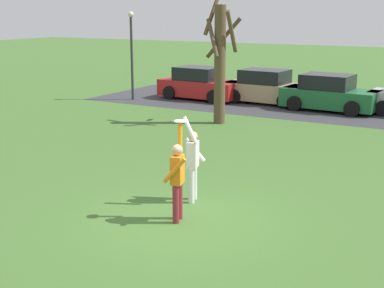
{
  "coord_description": "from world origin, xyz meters",
  "views": [
    {
      "loc": [
        5.49,
        -9.33,
        4.3
      ],
      "look_at": [
        -0.22,
        0.85,
        1.45
      ],
      "focal_mm": 51.24,
      "sensor_mm": 36.0,
      "label": 1
    }
  ],
  "objects_px": {
    "parked_car_red": "(200,84)",
    "bare_tree_tall": "(220,60)",
    "frisbee_disc": "(180,121)",
    "lamppost_by_lot": "(132,47)",
    "person_catcher": "(177,176)",
    "parked_car_tan": "(266,88)",
    "parked_car_green": "(329,94)",
    "person_defender": "(193,160)"
  },
  "relations": [
    {
      "from": "parked_car_tan",
      "to": "parked_car_green",
      "type": "xyz_separation_m",
      "value": [
        3.14,
        -0.49,
        0.0
      ]
    },
    {
      "from": "parked_car_red",
      "to": "lamppost_by_lot",
      "type": "xyz_separation_m",
      "value": [
        -2.81,
        -1.82,
        1.86
      ]
    },
    {
      "from": "parked_car_red",
      "to": "parked_car_tan",
      "type": "bearing_deg",
      "value": 10.93
    },
    {
      "from": "frisbee_disc",
      "to": "bare_tree_tall",
      "type": "relative_size",
      "value": 0.05
    },
    {
      "from": "parked_car_tan",
      "to": "parked_car_red",
      "type": "bearing_deg",
      "value": -169.07
    },
    {
      "from": "parked_car_red",
      "to": "person_catcher",
      "type": "bearing_deg",
      "value": -59.83
    },
    {
      "from": "frisbee_disc",
      "to": "bare_tree_tall",
      "type": "distance_m",
      "value": 10.17
    },
    {
      "from": "person_defender",
      "to": "lamppost_by_lot",
      "type": "distance_m",
      "value": 15.22
    },
    {
      "from": "bare_tree_tall",
      "to": "lamppost_by_lot",
      "type": "relative_size",
      "value": 1.16
    },
    {
      "from": "person_catcher",
      "to": "parked_car_tan",
      "type": "relative_size",
      "value": 0.5
    },
    {
      "from": "frisbee_disc",
      "to": "parked_car_red",
      "type": "relative_size",
      "value": 0.06
    },
    {
      "from": "parked_car_red",
      "to": "bare_tree_tall",
      "type": "height_order",
      "value": "bare_tree_tall"
    },
    {
      "from": "person_defender",
      "to": "bare_tree_tall",
      "type": "relative_size",
      "value": 0.41
    },
    {
      "from": "person_catcher",
      "to": "lamppost_by_lot",
      "type": "xyz_separation_m",
      "value": [
        -10.16,
        12.74,
        1.6
      ]
    },
    {
      "from": "person_defender",
      "to": "parked_car_tan",
      "type": "height_order",
      "value": "person_defender"
    },
    {
      "from": "parked_car_red",
      "to": "parked_car_green",
      "type": "relative_size",
      "value": 1.0
    },
    {
      "from": "person_catcher",
      "to": "parked_car_green",
      "type": "height_order",
      "value": "person_catcher"
    },
    {
      "from": "person_catcher",
      "to": "frisbee_disc",
      "type": "height_order",
      "value": "frisbee_disc"
    },
    {
      "from": "person_defender",
      "to": "frisbee_disc",
      "type": "distance_m",
      "value": 1.53
    },
    {
      "from": "person_defender",
      "to": "person_catcher",
      "type": "bearing_deg",
      "value": 0.0
    },
    {
      "from": "person_catcher",
      "to": "frisbee_disc",
      "type": "relative_size",
      "value": 8.38
    },
    {
      "from": "person_catcher",
      "to": "parked_car_green",
      "type": "relative_size",
      "value": 0.5
    },
    {
      "from": "frisbee_disc",
      "to": "bare_tree_tall",
      "type": "xyz_separation_m",
      "value": [
        -3.78,
        9.43,
        0.37
      ]
    },
    {
      "from": "person_defender",
      "to": "parked_car_red",
      "type": "xyz_separation_m",
      "value": [
        -7.03,
        13.32,
        -0.25
      ]
    },
    {
      "from": "person_defender",
      "to": "parked_car_red",
      "type": "relative_size",
      "value": 0.49
    },
    {
      "from": "parked_car_red",
      "to": "parked_car_green",
      "type": "distance_m",
      "value": 6.48
    },
    {
      "from": "parked_car_tan",
      "to": "parked_car_green",
      "type": "height_order",
      "value": "same"
    },
    {
      "from": "person_catcher",
      "to": "parked_car_tan",
      "type": "bearing_deg",
      "value": 0.13
    },
    {
      "from": "person_catcher",
      "to": "parked_car_green",
      "type": "xyz_separation_m",
      "value": [
        -0.87,
        14.5,
        -0.25
      ]
    },
    {
      "from": "bare_tree_tall",
      "to": "lamppost_by_lot",
      "type": "bearing_deg",
      "value": 153.96
    },
    {
      "from": "person_catcher",
      "to": "lamppost_by_lot",
      "type": "distance_m",
      "value": 16.37
    },
    {
      "from": "bare_tree_tall",
      "to": "lamppost_by_lot",
      "type": "xyz_separation_m",
      "value": [
        -6.32,
        3.09,
        0.12
      ]
    },
    {
      "from": "parked_car_red",
      "to": "frisbee_disc",
      "type": "bearing_deg",
      "value": -59.67
    },
    {
      "from": "frisbee_disc",
      "to": "parked_car_green",
      "type": "height_order",
      "value": "frisbee_disc"
    },
    {
      "from": "parked_car_red",
      "to": "bare_tree_tall",
      "type": "relative_size",
      "value": 0.85
    },
    {
      "from": "person_catcher",
      "to": "bare_tree_tall",
      "type": "xyz_separation_m",
      "value": [
        -3.84,
        9.65,
        1.48
      ]
    },
    {
      "from": "person_defender",
      "to": "bare_tree_tall",
      "type": "height_order",
      "value": "bare_tree_tall"
    },
    {
      "from": "lamppost_by_lot",
      "to": "person_catcher",
      "type": "bearing_deg",
      "value": -51.42
    },
    {
      "from": "person_defender",
      "to": "lamppost_by_lot",
      "type": "relative_size",
      "value": 0.48
    },
    {
      "from": "person_catcher",
      "to": "parked_car_tan",
      "type": "height_order",
      "value": "person_catcher"
    },
    {
      "from": "frisbee_disc",
      "to": "lamppost_by_lot",
      "type": "height_order",
      "value": "lamppost_by_lot"
    },
    {
      "from": "parked_car_green",
      "to": "lamppost_by_lot",
      "type": "xyz_separation_m",
      "value": [
        -9.29,
        -1.77,
        1.86
      ]
    }
  ]
}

